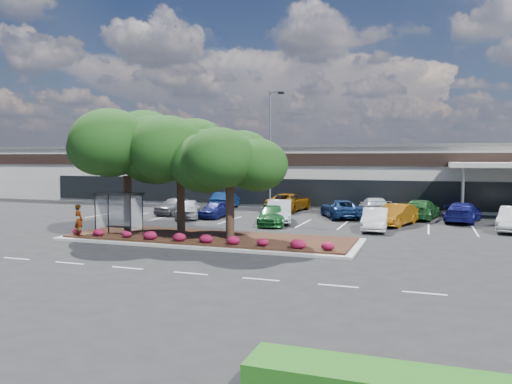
% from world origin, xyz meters
% --- Properties ---
extents(ground, '(160.00, 160.00, 0.00)m').
position_xyz_m(ground, '(0.00, 0.00, 0.00)').
color(ground, black).
rests_on(ground, ground).
extents(retail_store, '(80.40, 25.20, 6.25)m').
position_xyz_m(retail_store, '(0.06, 33.91, 3.15)').
color(retail_store, beige).
rests_on(retail_store, ground).
extents(landscape_island, '(18.00, 6.00, 0.26)m').
position_xyz_m(landscape_island, '(-2.00, 4.00, 0.12)').
color(landscape_island, '#A9AAA4').
rests_on(landscape_island, ground).
extents(lane_markings, '(33.12, 20.06, 0.01)m').
position_xyz_m(lane_markings, '(-0.14, 10.42, 0.01)').
color(lane_markings, silver).
rests_on(lane_markings, ground).
extents(shrub_row, '(17.00, 0.80, 0.50)m').
position_xyz_m(shrub_row, '(-2.00, 1.90, 0.51)').
color(shrub_row, maroon).
rests_on(shrub_row, landscape_island).
extents(bus_shelter, '(2.75, 1.55, 2.59)m').
position_xyz_m(bus_shelter, '(-7.50, 2.95, 2.31)').
color(bus_shelter, black).
rests_on(bus_shelter, landscape_island).
extents(island_tree_west, '(7.20, 7.20, 7.89)m').
position_xyz_m(island_tree_west, '(-8.00, 4.50, 4.21)').
color(island_tree_west, black).
rests_on(island_tree_west, landscape_island).
extents(island_tree_mid, '(6.60, 6.60, 7.32)m').
position_xyz_m(island_tree_mid, '(-4.50, 5.20, 3.92)').
color(island_tree_mid, black).
rests_on(island_tree_mid, landscape_island).
extents(island_tree_east, '(5.80, 5.80, 6.50)m').
position_xyz_m(island_tree_east, '(-0.50, 3.70, 3.51)').
color(island_tree_east, black).
rests_on(island_tree_east, landscape_island).
extents(conifer_north_west, '(4.40, 4.40, 10.00)m').
position_xyz_m(conifer_north_west, '(-30.00, 46.00, 5.00)').
color(conifer_north_west, black).
rests_on(conifer_north_west, ground).
extents(person_waiting, '(0.82, 0.69, 1.91)m').
position_xyz_m(person_waiting, '(-9.61, 1.70, 1.22)').
color(person_waiting, '#594C47').
rests_on(person_waiting, landscape_island).
extents(light_pole, '(1.43, 0.59, 10.54)m').
position_xyz_m(light_pole, '(-2.09, 16.77, 4.69)').
color(light_pole, '#A9AAA4').
rests_on(light_pole, ground).
extents(car_0, '(2.21, 4.63, 1.53)m').
position_xyz_m(car_0, '(-10.64, 15.68, 0.76)').
color(car_0, slate).
rests_on(car_0, ground).
extents(car_1, '(3.38, 4.93, 1.56)m').
position_xyz_m(car_1, '(-8.28, 13.60, 0.78)').
color(car_1, '#A8ACB4').
rests_on(car_1, ground).
extents(car_2, '(1.69, 4.05, 1.37)m').
position_xyz_m(car_2, '(-6.31, 14.66, 0.68)').
color(car_2, navy).
rests_on(car_2, ground).
extents(car_3, '(3.03, 5.17, 1.41)m').
position_xyz_m(car_3, '(-0.51, 11.99, 0.70)').
color(car_3, '#195724').
rests_on(car_3, ground).
extents(car_4, '(3.12, 5.50, 1.71)m').
position_xyz_m(car_4, '(-0.40, 13.49, 0.86)').
color(car_4, silver).
rests_on(car_4, ground).
extents(car_5, '(3.08, 5.09, 1.58)m').
position_xyz_m(car_5, '(8.23, 14.63, 0.79)').
color(car_5, '#7C4608').
rests_on(car_5, ground).
extents(car_6, '(1.81, 4.67, 1.52)m').
position_xyz_m(car_6, '(7.01, 11.66, 0.76)').
color(car_6, white).
rests_on(car_6, ground).
extents(car_10, '(2.23, 5.14, 1.64)m').
position_xyz_m(car_10, '(-8.35, 21.82, 0.82)').
color(car_10, navy).
rests_on(car_10, ground).
extents(car_12, '(3.37, 6.28, 1.68)m').
position_xyz_m(car_12, '(-1.93, 21.74, 0.84)').
color(car_12, '#764709').
rests_on(car_12, ground).
extents(car_13, '(4.52, 5.97, 1.51)m').
position_xyz_m(car_13, '(3.57, 17.91, 0.75)').
color(car_13, navy).
rests_on(car_13, ground).
extents(car_14, '(3.48, 5.89, 1.60)m').
position_xyz_m(car_14, '(6.09, 20.04, 0.80)').
color(car_14, silver).
rests_on(car_14, ground).
extents(car_15, '(3.27, 5.81, 1.59)m').
position_xyz_m(car_15, '(9.93, 19.23, 0.80)').
color(car_15, '#1E5324').
rests_on(car_15, ground).
extents(car_16, '(3.24, 5.71, 1.56)m').
position_xyz_m(car_16, '(12.97, 18.23, 0.78)').
color(car_16, navy).
rests_on(car_16, ground).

